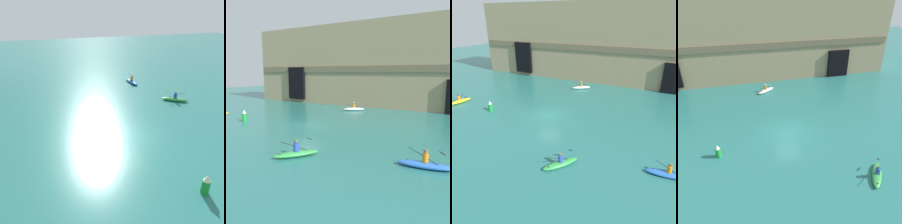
# 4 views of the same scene
# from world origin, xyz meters

# --- Properties ---
(ground_plane) EXTENTS (120.00, 120.00, 0.00)m
(ground_plane) POSITION_xyz_m (0.00, 0.00, 0.00)
(ground_plane) COLOR #28706B
(kayak_blue) EXTENTS (3.09, 1.08, 1.12)m
(kayak_blue) POSITION_xyz_m (12.47, -5.28, 0.22)
(kayak_blue) COLOR blue
(kayak_blue) RESTS_ON ground
(kayak_green) EXTENTS (2.21, 2.76, 1.15)m
(kayak_green) POSITION_xyz_m (5.25, -7.49, 0.23)
(kayak_green) COLOR green
(kayak_green) RESTS_ON ground
(marker_buoy) EXTENTS (0.46, 0.46, 1.24)m
(marker_buoy) POSITION_xyz_m (-6.77, -1.85, 0.58)
(marker_buoy) COLOR green
(marker_buoy) RESTS_ON ground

